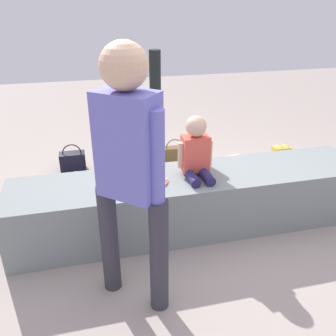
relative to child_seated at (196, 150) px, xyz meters
The scene contains 13 objects.
ground_plane 0.69m from the child_seated, 164.68° to the right, with size 12.00×12.00×0.00m, color #9F9088.
concrete_ledge 0.45m from the child_seated, 164.68° to the right, with size 2.91×0.58×0.48m, color gray.
child_seated is the anchor object (origin of this frame).
adult_standing 0.94m from the child_seated, 131.87° to the right, with size 0.38×0.36×1.60m.
cake_plate 0.40m from the child_seated, behind, with size 0.22×0.22×0.07m.
gift_bag 1.60m from the child_seated, 33.05° to the left, with size 0.19×0.12×0.31m.
railing_post 0.94m from the child_seated, 97.99° to the left, with size 0.36×0.36×1.33m.
water_bottle_near_gift 1.32m from the child_seated, 23.30° to the left, with size 0.07×0.07×0.21m.
water_bottle_far_side 1.38m from the child_seated, 139.63° to the left, with size 0.07×0.07×0.23m.
party_cup_red 1.35m from the child_seated, 118.48° to the left, with size 0.08×0.08×0.11m, color red.
cake_box_white 1.37m from the child_seated, 51.67° to the left, with size 0.30×0.27×0.10m, color white.
handbag_black_leather 1.76m from the child_seated, 126.70° to the left, with size 0.28×0.15×0.31m.
handbag_brown_canvas 1.39m from the child_seated, 83.03° to the left, with size 0.27×0.11×0.30m.
Camera 1 is at (-0.80, -2.45, 1.79)m, focal length 38.71 mm.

